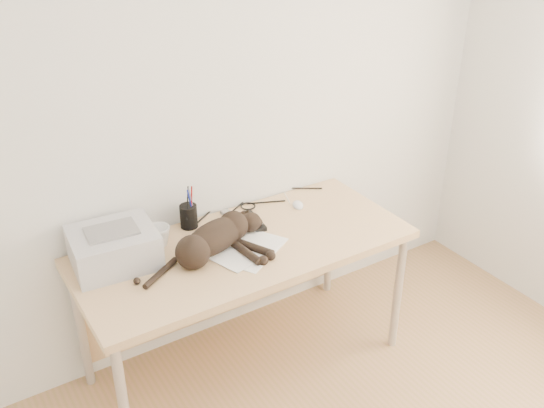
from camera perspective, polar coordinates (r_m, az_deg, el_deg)
wall_back at (r=2.93m, az=-6.40°, el=8.76°), size 3.50×0.00×3.50m
desk at (r=3.02m, az=-3.38°, el=-5.21°), size 1.60×0.70×0.74m
printer at (r=2.79m, az=-14.66°, el=-3.96°), size 0.39×0.34×0.18m
papers at (r=2.84m, az=-2.37°, el=-4.25°), size 0.43×0.37×0.01m
cat at (r=2.79m, az=-5.61°, el=-3.47°), size 0.70×0.36×0.16m
mug at (r=2.90m, az=-10.57°, el=-3.00°), size 0.14×0.14×0.10m
pen_cup at (r=3.02m, az=-7.86°, el=-1.11°), size 0.09×0.09×0.22m
remote_grey at (r=3.10m, az=-3.81°, el=-1.22°), size 0.05×0.16×0.02m
remote_black at (r=3.05m, az=-1.74°, el=-1.62°), size 0.08×0.21×0.02m
mouse at (r=3.21m, az=2.46°, el=0.07°), size 0.09×0.11×0.03m
cable_tangle at (r=3.12m, az=-5.45°, el=-1.13°), size 1.36×0.08×0.01m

